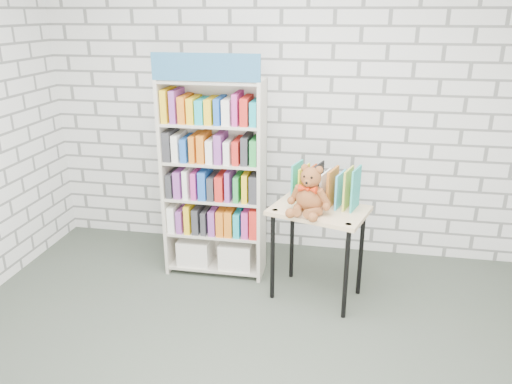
# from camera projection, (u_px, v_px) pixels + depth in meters

# --- Properties ---
(ground) EXTENTS (4.50, 4.50, 0.00)m
(ground) POSITION_uv_depth(u_px,v_px,m) (234.00, 375.00, 3.27)
(ground) COLOR #3D453A
(ground) RESTS_ON ground
(room_shell) EXTENTS (4.52, 4.02, 2.81)m
(room_shell) POSITION_uv_depth(u_px,v_px,m) (229.00, 103.00, 2.66)
(room_shell) COLOR silver
(room_shell) RESTS_ON ground
(bookshelf) EXTENTS (0.87, 0.34, 1.94)m
(bookshelf) POSITION_uv_depth(u_px,v_px,m) (214.00, 178.00, 4.30)
(bookshelf) COLOR beige
(bookshelf) RESTS_ON ground
(display_table) EXTENTS (0.84, 0.69, 0.78)m
(display_table) POSITION_uv_depth(u_px,v_px,m) (319.00, 221.00, 3.95)
(display_table) COLOR #E0B586
(display_table) RESTS_ON ground
(table_books) EXTENTS (0.55, 0.36, 0.30)m
(table_books) POSITION_uv_depth(u_px,v_px,m) (325.00, 186.00, 3.96)
(table_books) COLOR teal
(table_books) RESTS_ON display_table
(teddy_bear) EXTENTS (0.34, 0.33, 0.37)m
(teddy_bear) POSITION_uv_depth(u_px,v_px,m) (309.00, 194.00, 3.79)
(teddy_bear) COLOR brown
(teddy_bear) RESTS_ON display_table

